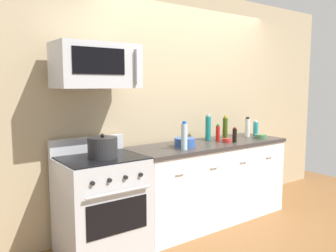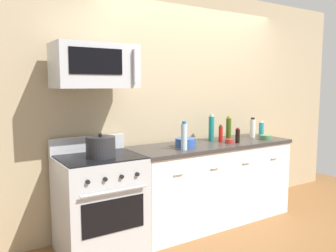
# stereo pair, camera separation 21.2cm
# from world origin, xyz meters

# --- Properties ---
(ground_plane) EXTENTS (6.09, 6.09, 0.00)m
(ground_plane) POSITION_xyz_m (0.00, 0.00, 0.00)
(ground_plane) COLOR brown
(back_wall) EXTENTS (5.07, 0.10, 2.70)m
(back_wall) POSITION_xyz_m (0.00, 0.41, 1.35)
(back_wall) COLOR tan
(back_wall) RESTS_ON ground_plane
(counter_unit) EXTENTS (1.98, 0.66, 0.92)m
(counter_unit) POSITION_xyz_m (0.00, -0.00, 0.46)
(counter_unit) COLOR white
(counter_unit) RESTS_ON ground_plane
(range_oven) EXTENTS (0.76, 0.69, 1.07)m
(range_oven) POSITION_xyz_m (-1.37, 0.00, 0.47)
(range_oven) COLOR #B7BABF
(range_oven) RESTS_ON ground_plane
(microwave) EXTENTS (0.74, 0.44, 0.40)m
(microwave) POSITION_xyz_m (-1.37, 0.05, 1.75)
(microwave) COLOR #B7BABF
(bottle_soy_sauce_dark) EXTENTS (0.05, 0.05, 0.17)m
(bottle_soy_sauce_dark) POSITION_xyz_m (0.24, -0.15, 1.00)
(bottle_soy_sauce_dark) COLOR black
(bottle_soy_sauce_dark) RESTS_ON countertop_slab
(bottle_dish_soap) EXTENTS (0.06, 0.06, 0.20)m
(bottle_dish_soap) POSITION_xyz_m (0.83, 0.03, 1.02)
(bottle_dish_soap) COLOR teal
(bottle_dish_soap) RESTS_ON countertop_slab
(bottle_sparkling_teal) EXTENTS (0.07, 0.07, 0.31)m
(bottle_sparkling_teal) POSITION_xyz_m (0.11, 0.15, 1.07)
(bottle_sparkling_teal) COLOR #197F7A
(bottle_sparkling_teal) RESTS_ON countertop_slab
(bottle_vinegar_white) EXTENTS (0.07, 0.07, 0.25)m
(bottle_vinegar_white) POSITION_xyz_m (0.70, 0.06, 1.04)
(bottle_vinegar_white) COLOR silver
(bottle_vinegar_white) RESTS_ON countertop_slab
(bottle_hot_sauce_red) EXTENTS (0.05, 0.05, 0.20)m
(bottle_hot_sauce_red) POSITION_xyz_m (0.12, 0.00, 1.02)
(bottle_hot_sauce_red) COLOR #B21914
(bottle_hot_sauce_red) RESTS_ON countertop_slab
(bottle_olive_oil) EXTENTS (0.06, 0.06, 0.30)m
(bottle_olive_oil) POSITION_xyz_m (0.26, 0.01, 1.06)
(bottle_olive_oil) COLOR #385114
(bottle_olive_oil) RESTS_ON countertop_slab
(bottle_water_clear) EXTENTS (0.06, 0.06, 0.29)m
(bottle_water_clear) POSITION_xyz_m (-0.52, -0.17, 1.06)
(bottle_water_clear) COLOR silver
(bottle_water_clear) RESTS_ON countertop_slab
(bowl_blue_mixing) EXTENTS (0.22, 0.22, 0.09)m
(bowl_blue_mixing) POSITION_xyz_m (-0.40, -0.04, 0.97)
(bowl_blue_mixing) COLOR #2D519E
(bowl_blue_mixing) RESTS_ON countertop_slab
(bowl_green_glaze) EXTENTS (0.15, 0.15, 0.05)m
(bowl_green_glaze) POSITION_xyz_m (0.72, -0.15, 0.95)
(bowl_green_glaze) COLOR #477A4C
(bowl_green_glaze) RESTS_ON countertop_slab
(bowl_red_small) EXTENTS (0.10, 0.10, 0.05)m
(bowl_red_small) POSITION_xyz_m (0.16, -0.11, 0.95)
(bowl_red_small) COLOR #B72D28
(bowl_red_small) RESTS_ON countertop_slab
(stockpot) EXTENTS (0.27, 0.27, 0.22)m
(stockpot) POSITION_xyz_m (-1.37, -0.05, 1.02)
(stockpot) COLOR #262628
(stockpot) RESTS_ON range_oven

